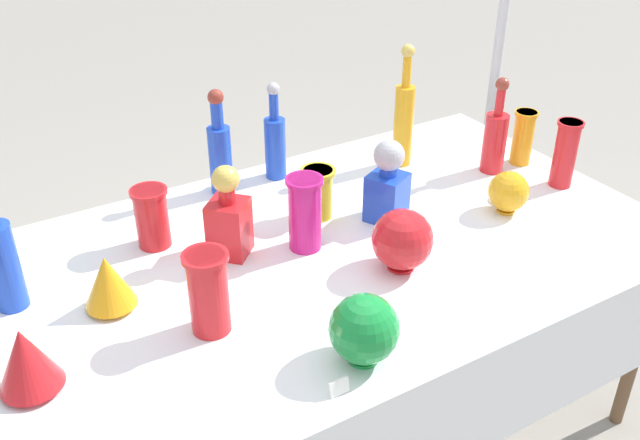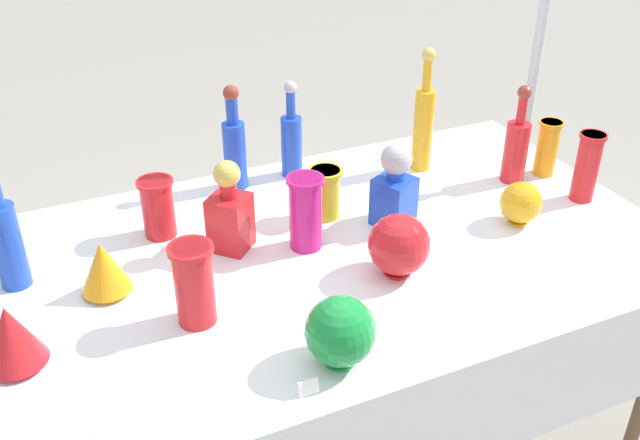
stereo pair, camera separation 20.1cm
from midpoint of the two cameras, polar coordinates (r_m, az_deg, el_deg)
The scene contains 22 objects.
ground_plane at distance 2.56m, azimuth 2.35°, elevation -16.84°, with size 40.00×40.00×0.00m, color #A0998C.
display_table at distance 2.06m, azimuth 3.27°, elevation -4.26°, with size 2.05×1.17×0.76m.
tall_bottle_1 at distance 2.33m, azimuth -4.42°, elevation 5.80°, with size 0.07×0.07×0.36m.
tall_bottle_2 at distance 1.97m, azimuth -21.25°, elevation -1.42°, with size 0.08×0.08×0.37m.
tall_bottle_3 at distance 2.48m, azimuth 10.61°, elevation 7.63°, with size 0.07×0.07×0.43m.
tall_bottle_4 at distance 2.41m, azimuth 0.09°, elevation 6.35°, with size 0.07×0.07×0.34m.
tall_bottle_5 at distance 2.49m, azimuth 17.69°, elevation 5.58°, with size 0.08×0.08×0.34m.
square_decanter_0 at distance 2.01m, azimuth -4.43°, elevation 0.54°, with size 0.15×0.15×0.28m.
square_decanter_1 at distance 2.15m, azimuth 8.66°, elevation 2.52°, with size 0.14×0.14×0.26m.
slender_vase_0 at distance 2.11m, azimuth -10.24°, elevation 1.03°, with size 0.11×0.11×0.18m.
slender_vase_1 at distance 2.01m, azimuth 1.68°, elevation 0.67°, with size 0.11×0.11×0.22m.
slender_vase_2 at distance 2.18m, azimuth 3.07°, elevation 2.25°, with size 0.11×0.11×0.16m.
slender_vase_3 at distance 2.58m, azimuth 19.90°, elevation 5.51°, with size 0.08×0.08×0.19m.
slender_vase_4 at distance 1.74m, azimuth -6.82°, elevation -5.08°, with size 0.11×0.11×0.22m.
slender_vase_5 at distance 2.45m, azimuth 22.84°, elevation 4.00°, with size 0.09×0.09×0.23m.
fluted_vase_0 at distance 1.72m, azimuth -20.46°, elevation -8.75°, with size 0.14×0.14×0.16m.
fluted_vase_1 at distance 1.90m, azimuth -14.06°, elevation -3.77°, with size 0.13×0.13×0.15m.
round_bowl_0 at distance 1.94m, azimuth 9.30°, elevation -2.05°, with size 0.17×0.17×0.18m.
round_bowl_1 at distance 1.63m, azimuth 5.19°, elevation -9.00°, with size 0.16×0.16×0.17m.
round_bowl_2 at distance 2.26m, azimuth 18.25°, elevation 1.25°, with size 0.13×0.13×0.14m.
price_tag_left at distance 1.60m, azimuth 2.78°, elevation -13.38°, with size 0.05×0.01×0.04m, color white.
canopy_pole at distance 3.12m, azimuth 18.84°, elevation 12.67°, with size 0.18×0.18×2.52m.
Camera 2 is at (-0.71, -1.57, 1.89)m, focal length 40.00 mm.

